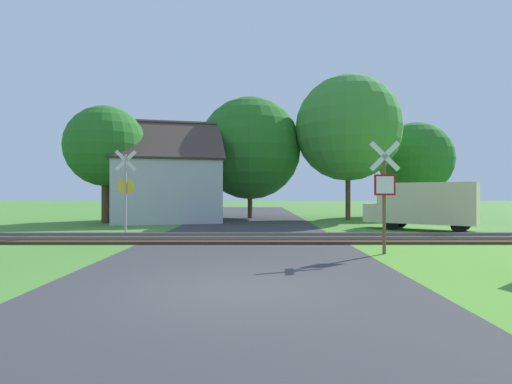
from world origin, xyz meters
TOP-DOWN VIEW (x-y plane):
  - ground_plane at (0.00, 0.00)m, footprint 160.00×160.00m
  - road_asphalt at (0.00, 2.00)m, footprint 7.25×80.00m
  - rail_track at (0.00, 7.57)m, footprint 60.00×2.60m
  - stop_sign_near at (4.14, 4.19)m, footprint 0.88×0.15m
  - crossing_sign_far at (-4.96, 9.24)m, footprint 0.86×0.22m
  - house at (-5.04, 17.42)m, footprint 7.57×7.15m
  - tree_center at (0.02, 20.45)m, footprint 7.07×7.07m
  - tree_far at (12.44, 22.70)m, footprint 5.50×5.50m
  - tree_right at (6.52, 19.01)m, footprint 6.93×6.93m
  - tree_left at (-8.35, 16.01)m, footprint 4.68×4.68m
  - mail_truck at (8.37, 11.59)m, footprint 5.11×4.24m

SIDE VIEW (x-z plane):
  - ground_plane at x=0.00m, z-range 0.00..0.00m
  - road_asphalt at x=0.00m, z-range 0.00..0.01m
  - rail_track at x=0.00m, z-range -0.05..0.17m
  - mail_truck at x=8.37m, z-range 0.12..2.36m
  - stop_sign_near at x=4.14m, z-range 0.22..3.48m
  - crossing_sign_far at x=-4.96m, z-range 0.27..3.81m
  - house at x=-5.04m, z-range -1.04..5.22m
  - tree_far at x=12.44m, z-range 0.77..7.82m
  - tree_left at x=-8.35m, z-range 1.06..7.89m
  - tree_center at x=0.02m, z-range 0.66..9.04m
  - tree_right at x=6.52m, z-range 1.28..10.77m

